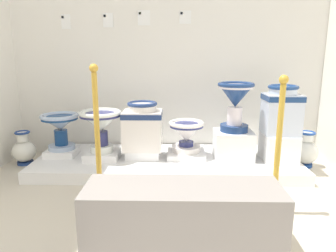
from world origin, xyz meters
TOP-DOWN VIEW (x-y plane):
  - wall_back at (1.69, 2.77)m, footprint 3.59×0.06m
  - display_platform at (1.69, 2.26)m, footprint 2.59×0.93m
  - plinth_block_slender_white at (0.62, 2.30)m, footprint 0.30×0.28m
  - antique_toilet_slender_white at (0.62, 2.30)m, footprint 0.38×0.38m
  - plinth_block_tall_cobalt at (1.05, 2.19)m, footprint 0.33×0.28m
  - antique_toilet_tall_cobalt at (1.05, 2.19)m, footprint 0.41×0.41m
  - plinth_block_leftmost at (1.45, 2.26)m, footprint 0.33×0.29m
  - antique_toilet_leftmost at (1.45, 2.26)m, footprint 0.39×0.33m
  - plinth_block_broad_patterned at (1.89, 2.29)m, footprint 0.38×0.35m
  - antique_toilet_broad_patterned at (1.89, 2.29)m, footprint 0.36×0.36m
  - plinth_block_pale_glazed at (2.35, 2.24)m, footprint 0.37×0.33m
  - antique_toilet_pale_glazed at (2.35, 2.24)m, footprint 0.35×0.35m
  - plinth_block_central_ornate at (2.78, 2.20)m, footprint 0.30×0.36m
  - antique_toilet_central_ornate at (2.78, 2.20)m, footprint 0.33×0.30m
  - info_placard_first at (0.60, 2.74)m, footprint 0.10×0.01m
  - info_placard_second at (1.05, 2.74)m, footprint 0.11×0.01m
  - info_placard_third at (1.44, 2.74)m, footprint 0.13×0.01m
  - info_placard_fourth at (1.88, 2.74)m, footprint 0.12×0.01m
  - decorative_vase_spare at (0.20, 2.33)m, footprint 0.24×0.24m
  - decorative_vase_corner at (3.11, 2.33)m, footprint 0.24×0.24m
  - stanchion_post_near_left at (1.20, 1.48)m, footprint 0.23×0.23m
  - stanchion_post_near_right at (2.49, 1.35)m, footprint 0.23×0.23m
  - museum_bench at (1.82, 0.90)m, footprint 1.13×0.36m

SIDE VIEW (x-z plane):
  - display_platform at x=1.69m, z-range 0.00..0.11m
  - plinth_block_broad_patterned at x=1.89m, z-range 0.11..0.17m
  - plinth_block_slender_white at x=0.62m, z-range 0.11..0.18m
  - plinth_block_tall_cobalt at x=1.05m, z-range 0.11..0.18m
  - decorative_vase_spare at x=0.20m, z-range -0.03..0.33m
  - plinth_block_leftmost at x=1.45m, z-range 0.11..0.20m
  - decorative_vase_corner at x=3.11m, z-range -0.02..0.35m
  - museum_bench at x=1.82m, z-range 0.00..0.40m
  - plinth_block_central_ornate at x=2.78m, z-range 0.11..0.38m
  - plinth_block_pale_glazed at x=2.35m, z-range 0.11..0.39m
  - stanchion_post_near_right at x=2.49m, z-range -0.18..0.82m
  - stanchion_post_near_left at x=1.20m, z-range -0.18..0.89m
  - antique_toilet_broad_patterned at x=1.89m, z-range 0.20..0.51m
  - antique_toilet_slender_white at x=0.62m, z-range 0.25..0.62m
  - antique_toilet_leftmost at x=1.45m, z-range 0.20..0.68m
  - antique_toilet_tall_cobalt at x=1.05m, z-range 0.27..0.69m
  - antique_toilet_central_ornate at x=2.78m, z-range 0.39..0.86m
  - antique_toilet_pale_glazed at x=2.35m, z-range 0.47..0.94m
  - info_placard_first at x=0.60m, z-range 1.39..1.54m
  - info_placard_second at x=1.05m, z-range 1.41..1.55m
  - info_placard_third at x=1.44m, z-range 1.43..1.58m
  - info_placard_fourth at x=1.88m, z-range 1.44..1.58m
  - wall_back at x=1.69m, z-range 0.00..3.10m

